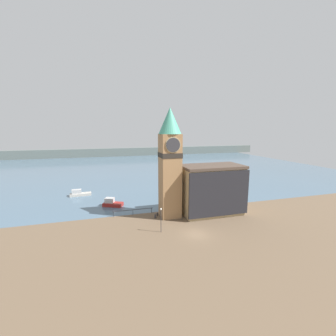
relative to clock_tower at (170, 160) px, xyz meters
The scene contains 11 objects.
ground_plane 14.01m from the clock_tower, 77.83° to the right, with size 160.00×160.00×0.00m, color brown.
water 63.71m from the clock_tower, 88.31° to the left, with size 160.00×120.00×0.00m.
far_shoreline 103.10m from the clock_tower, 88.97° to the left, with size 180.00×3.00×5.00m.
pier_railing 12.37m from the clock_tower, 160.04° to the left, with size 8.02×0.08×1.09m.
clock_tower is the anchor object (origin of this frame).
pier_building 10.39m from the clock_tower, ahead, with size 12.17×6.71×9.74m.
boat_near 17.28m from the clock_tower, 139.56° to the left, with size 4.61×3.55×1.82m.
boat_far 28.44m from the clock_tower, 133.42° to the left, with size 5.24×2.13×1.67m.
mooring_bollard_near 10.92m from the clock_tower, behind, with size 0.35×0.35×0.78m.
mooring_bollard_far 10.85m from the clock_tower, 161.81° to the left, with size 0.28×0.28×0.65m.
lamp_post 10.78m from the clock_tower, 118.48° to the right, with size 0.32×0.32×4.10m.
Camera 1 is at (-13.80, -31.14, 16.67)m, focal length 24.00 mm.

